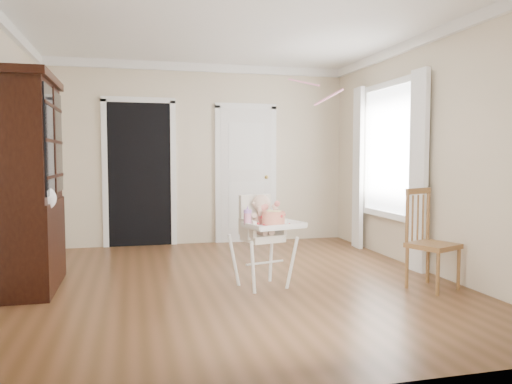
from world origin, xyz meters
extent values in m
plane|color=#53361C|center=(0.00, 0.00, 0.00)|extent=(5.00, 5.00, 0.00)
plane|color=white|center=(0.00, 0.00, 2.70)|extent=(5.00, 5.00, 0.00)
plane|color=beige|center=(0.00, 2.50, 1.35)|extent=(4.50, 0.00, 4.50)
plane|color=beige|center=(2.25, 0.00, 1.35)|extent=(0.00, 5.00, 5.00)
cube|color=black|center=(-0.90, 2.48, 1.05)|extent=(0.90, 0.03, 2.10)
cube|color=white|center=(-1.39, 2.48, 1.05)|extent=(0.08, 0.05, 2.18)
cube|color=white|center=(-0.41, 2.48, 1.05)|extent=(0.08, 0.05, 2.18)
cube|color=white|center=(-0.90, 2.48, 2.14)|extent=(1.06, 0.05, 0.08)
cube|color=white|center=(0.70, 2.48, 1.02)|extent=(0.80, 0.05, 2.05)
cube|color=white|center=(0.26, 2.48, 1.02)|extent=(0.08, 0.05, 2.13)
cube|color=white|center=(1.14, 2.48, 1.02)|extent=(0.08, 0.05, 2.13)
sphere|color=gold|center=(1.02, 2.44, 1.00)|extent=(0.06, 0.06, 0.06)
cube|color=white|center=(2.23, 0.80, 1.40)|extent=(0.02, 1.20, 1.60)
cube|color=white|center=(2.21, 0.80, 2.24)|extent=(0.06, 1.36, 0.08)
cube|color=white|center=(2.15, 0.02, 1.15)|extent=(0.08, 0.28, 2.30)
cube|color=white|center=(2.15, 1.58, 1.15)|extent=(0.08, 0.28, 2.30)
cylinder|color=white|center=(0.09, -0.49, 0.25)|extent=(0.09, 0.13, 0.55)
cylinder|color=white|center=(0.51, -0.37, 0.25)|extent=(0.13, 0.09, 0.55)
cylinder|color=white|center=(-0.02, -0.10, 0.25)|extent=(0.13, 0.09, 0.55)
cylinder|color=white|center=(0.41, 0.02, 0.25)|extent=(0.09, 0.13, 0.55)
cylinder|color=white|center=(0.26, -0.28, 0.26)|extent=(0.41, 0.13, 0.02)
cube|color=white|center=(0.25, -0.24, 0.50)|extent=(0.42, 0.41, 0.07)
cube|color=white|center=(0.08, -0.28, 0.61)|extent=(0.12, 0.31, 0.16)
cube|color=white|center=(0.42, -0.19, 0.61)|extent=(0.12, 0.31, 0.16)
cube|color=white|center=(0.21, -0.09, 0.72)|extent=(0.35, 0.14, 0.40)
cube|color=white|center=(0.31, -0.45, 0.65)|extent=(0.59, 0.49, 0.03)
cube|color=white|center=(0.35, -0.62, 0.66)|extent=(0.50, 0.16, 0.04)
ellipsoid|color=beige|center=(0.24, -0.21, 0.64)|extent=(0.24, 0.21, 0.25)
sphere|color=beige|center=(0.24, -0.21, 0.85)|extent=(0.21, 0.21, 0.17)
sphere|color=red|center=(0.26, -0.26, 0.69)|extent=(0.13, 0.13, 0.13)
sphere|color=red|center=(0.24, -0.29, 0.81)|extent=(0.06, 0.06, 0.06)
sphere|color=red|center=(0.40, -0.24, 0.84)|extent=(0.06, 0.06, 0.06)
cylinder|color=silver|center=(0.30, -0.44, 0.66)|extent=(0.29, 0.29, 0.01)
cylinder|color=red|center=(0.30, -0.44, 0.73)|extent=(0.22, 0.22, 0.12)
cylinder|color=#F2E08C|center=(0.32, -0.46, 0.78)|extent=(0.10, 0.10, 0.02)
cylinder|color=pink|center=(0.06, -0.40, 0.72)|extent=(0.07, 0.07, 0.12)
cylinder|color=#A46EC1|center=(0.06, -0.40, 0.79)|extent=(0.08, 0.08, 0.03)
cone|color=#A46EC1|center=(0.06, -0.40, 0.83)|extent=(0.03, 0.03, 0.04)
cube|color=black|center=(-1.99, 0.26, 0.44)|extent=(0.49, 1.17, 0.88)
cube|color=black|center=(-1.99, 0.26, 1.46)|extent=(0.45, 1.17, 1.17)
cube|color=black|center=(-1.76, -0.03, 1.46)|extent=(0.02, 0.51, 1.02)
cube|color=black|center=(-1.76, 0.56, 1.46)|extent=(0.02, 0.51, 1.02)
cube|color=black|center=(-1.99, 0.26, 2.07)|extent=(0.53, 1.25, 0.08)
ellipsoid|color=white|center=(-1.80, -0.08, 0.93)|extent=(0.19, 0.16, 0.21)
cube|color=brown|center=(1.87, -0.72, 0.44)|extent=(0.53, 0.53, 0.05)
cylinder|color=brown|center=(1.77, -0.95, 0.22)|extent=(0.03, 0.03, 0.44)
cylinder|color=brown|center=(2.09, -0.81, 0.22)|extent=(0.03, 0.03, 0.44)
cylinder|color=brown|center=(1.64, -0.63, 0.22)|extent=(0.03, 0.03, 0.44)
cylinder|color=brown|center=(1.96, -0.49, 0.22)|extent=(0.03, 0.03, 0.44)
cylinder|color=brown|center=(1.63, -0.62, 0.72)|extent=(0.03, 0.03, 0.56)
cylinder|color=brown|center=(1.96, -0.48, 0.72)|extent=(0.03, 0.03, 0.56)
cube|color=brown|center=(1.80, -0.55, 0.97)|extent=(0.35, 0.18, 0.06)
camera|label=1|loc=(-1.01, -5.02, 1.31)|focal=35.00mm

